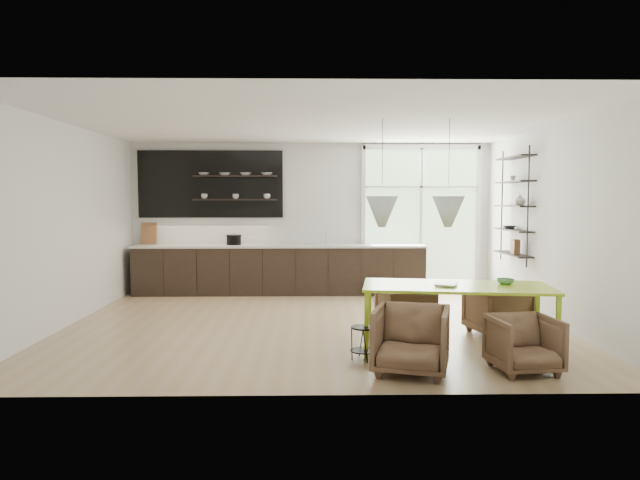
{
  "coord_description": "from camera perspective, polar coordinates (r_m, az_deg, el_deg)",
  "views": [
    {
      "loc": [
        -0.03,
        -8.19,
        1.84
      ],
      "look_at": [
        0.13,
        0.6,
        1.18
      ],
      "focal_mm": 32.0,
      "sensor_mm": 36.0,
      "label": 1
    }
  ],
  "objects": [
    {
      "name": "room",
      "position": [
        9.31,
        2.71,
        1.93
      ],
      "size": [
        7.02,
        6.01,
        2.91
      ],
      "color": "tan",
      "rests_on": "ground"
    },
    {
      "name": "kitchen_run",
      "position": [
        10.97,
        -4.52,
        -2.25
      ],
      "size": [
        5.54,
        0.69,
        2.75
      ],
      "color": "black",
      "rests_on": "ground"
    },
    {
      "name": "right_shelving",
      "position": [
        9.95,
        18.88,
        2.95
      ],
      "size": [
        0.26,
        1.22,
        1.9
      ],
      "color": "black",
      "rests_on": "ground"
    },
    {
      "name": "dining_table",
      "position": [
        6.99,
        13.48,
        -4.85
      ],
      "size": [
        2.31,
        1.28,
        0.8
      ],
      "rotation": [
        0.0,
        0.0,
        -0.14
      ],
      "color": "#9EC81C",
      "rests_on": "ground"
    },
    {
      "name": "armchair_back_left",
      "position": [
        7.89,
        8.51,
        -6.95
      ],
      "size": [
        0.79,
        0.8,
        0.62
      ],
      "primitive_type": "imported",
      "rotation": [
        0.0,
        0.0,
        3.34
      ],
      "color": "brown",
      "rests_on": "ground"
    },
    {
      "name": "armchair_back_right",
      "position": [
        8.05,
        17.33,
        -6.73
      ],
      "size": [
        0.85,
        0.86,
        0.66
      ],
      "primitive_type": "imported",
      "rotation": [
        0.0,
        0.0,
        3.36
      ],
      "color": "brown",
      "rests_on": "ground"
    },
    {
      "name": "armchair_front_left",
      "position": [
        6.13,
        9.1,
        -9.82
      ],
      "size": [
        0.94,
        0.96,
        0.71
      ],
      "primitive_type": "imported",
      "rotation": [
        0.0,
        0.0,
        -0.29
      ],
      "color": "brown",
      "rests_on": "ground"
    },
    {
      "name": "armchair_front_right",
      "position": [
        6.47,
        19.72,
        -9.76
      ],
      "size": [
        0.72,
        0.73,
        0.6
      ],
      "primitive_type": "imported",
      "rotation": [
        0.0,
        0.0,
        0.12
      ],
      "color": "brown",
      "rests_on": "ground"
    },
    {
      "name": "wire_stool",
      "position": [
        6.57,
        4.36,
        -9.79
      ],
      "size": [
        0.3,
        0.3,
        0.38
      ],
      "rotation": [
        0.0,
        0.0,
        0.08
      ],
      "color": "black",
      "rests_on": "ground"
    },
    {
      "name": "table_book",
      "position": [
        6.94,
        11.55,
        -4.3
      ],
      "size": [
        0.34,
        0.38,
        0.03
      ],
      "primitive_type": "imported",
      "rotation": [
        0.0,
        0.0,
        -0.39
      ],
      "color": "white",
      "rests_on": "dining_table"
    },
    {
      "name": "table_bowl",
      "position": [
        7.23,
        18.05,
        -3.96
      ],
      "size": [
        0.25,
        0.25,
        0.06
      ],
      "primitive_type": "imported",
      "rotation": [
        0.0,
        0.0,
        -0.23
      ],
      "color": "#518C5C",
      "rests_on": "dining_table"
    }
  ]
}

